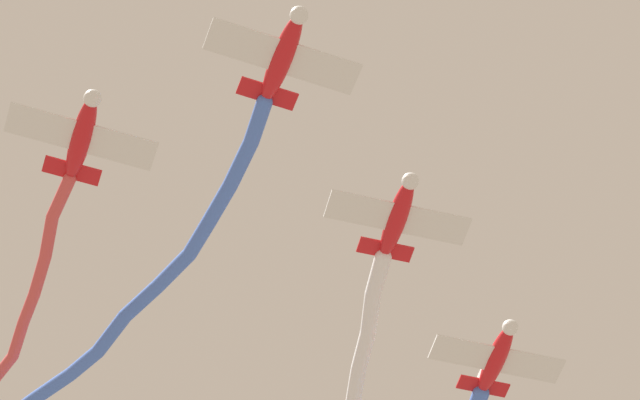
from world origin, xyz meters
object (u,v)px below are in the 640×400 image
airplane_left_wing (397,217)px  airplane_right_wing (82,136)px  airplane_lead (283,56)px  airplane_slot (496,358)px

airplane_left_wing → airplane_right_wing: (-4.16, 15.49, 0.30)m
airplane_lead → airplane_left_wing: size_ratio=1.00×
airplane_lead → airplane_slot: (18.11, -11.74, -0.30)m
airplane_lead → airplane_slot: size_ratio=1.00×
airplane_left_wing → airplane_slot: 10.80m
airplane_lead → airplane_right_wing: (4.89, 9.63, 0.30)m
airplane_left_wing → airplane_right_wing: bearing=-87.6°
airplane_right_wing → airplane_slot: (13.22, -21.37, -0.60)m
airplane_lead → airplane_right_wing: bearing=-135.3°
airplane_right_wing → airplane_slot: size_ratio=1.00×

